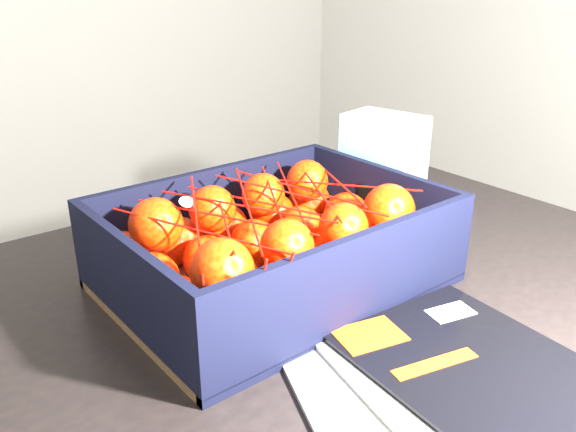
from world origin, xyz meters
TOP-DOWN VIEW (x-y plane):
  - table at (-0.04, -0.16)m, footprint 1.22×0.83m
  - magazine_stack at (-0.03, -0.43)m, footprint 0.36×0.34m
  - produce_crate at (-0.02, -0.13)m, footprint 0.43×0.32m
  - clementine_heap at (-0.02, -0.12)m, footprint 0.41×0.30m
  - mesh_net at (-0.03, -0.13)m, footprint 0.35×0.28m
  - retail_carton at (0.25, -0.07)m, footprint 0.10×0.14m

SIDE VIEW (x-z plane):
  - table at x=-0.04m, z-range 0.28..1.03m
  - magazine_stack at x=-0.03m, z-range 0.75..0.77m
  - produce_crate at x=-0.02m, z-range 0.73..0.85m
  - clementine_heap at x=-0.02m, z-range 0.75..0.87m
  - retail_carton at x=0.25m, z-range 0.75..0.94m
  - mesh_net at x=-0.03m, z-range 0.82..0.91m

